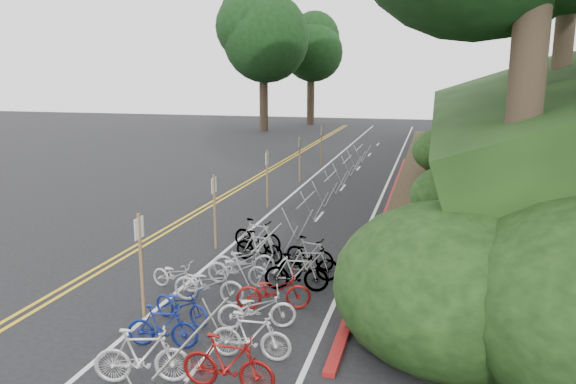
% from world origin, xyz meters
% --- Properties ---
extents(ground, '(120.00, 120.00, 0.00)m').
position_xyz_m(ground, '(0.00, 0.00, 0.00)').
color(ground, black).
rests_on(ground, ground).
extents(road_markings, '(7.47, 80.00, 0.01)m').
position_xyz_m(road_markings, '(0.63, 10.10, 0.00)').
color(road_markings, gold).
rests_on(road_markings, ground).
extents(red_curb, '(0.25, 28.00, 0.10)m').
position_xyz_m(red_curb, '(5.70, 12.00, 0.05)').
color(red_curb, maroon).
rests_on(red_curb, ground).
extents(embankment, '(14.30, 48.14, 9.11)m').
position_xyz_m(embankment, '(12.96, 19.04, 2.57)').
color(embankment, black).
rests_on(embankment, ground).
extents(bike_rack_front, '(1.10, 3.31, 1.08)m').
position_xyz_m(bike_rack_front, '(3.38, -2.88, 0.81)').
color(bike_rack_front, '#9C9D9D').
rests_on(bike_rack_front, ground).
extents(bike_racks_rest, '(1.14, 23.00, 1.17)m').
position_xyz_m(bike_racks_rest, '(3.00, 13.00, 0.85)').
color(bike_racks_rest, '#9C9D9D').
rests_on(bike_racks_rest, ground).
extents(signpost_near, '(0.08, 0.40, 2.56)m').
position_xyz_m(signpost_near, '(0.93, -0.41, 1.46)').
color(signpost_near, brown).
rests_on(signpost_near, ground).
extents(signposts_rest, '(0.08, 18.40, 2.50)m').
position_xyz_m(signposts_rest, '(0.60, 14.00, 1.43)').
color(signposts_rest, brown).
rests_on(signposts_rest, ground).
extents(bike_front, '(0.83, 1.58, 0.79)m').
position_xyz_m(bike_front, '(0.89, 1.42, 0.40)').
color(bike_front, beige).
rests_on(bike_front, ground).
extents(bike_valet, '(3.26, 10.00, 1.10)m').
position_xyz_m(bike_valet, '(3.02, 0.92, 0.50)').
color(bike_valet, beige).
rests_on(bike_valet, ground).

